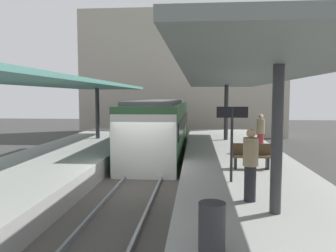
{
  "coord_description": "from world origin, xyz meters",
  "views": [
    {
      "loc": [
        2.11,
        -12.23,
        3.5
      ],
      "look_at": [
        0.59,
        5.81,
        1.94
      ],
      "focal_mm": 36.56,
      "sensor_mm": 36.0,
      "label": 1
    }
  ],
  "objects_px": {
    "passenger_mid_platform": "(250,164)",
    "passenger_near_bench": "(261,132)",
    "platform_bench": "(251,155)",
    "platform_sign": "(232,127)",
    "litter_bin": "(212,227)",
    "commuter_train": "(161,127)"
  },
  "relations": [
    {
      "from": "passenger_near_bench",
      "to": "platform_bench",
      "type": "bearing_deg",
      "value": -104.81
    },
    {
      "from": "platform_sign",
      "to": "litter_bin",
      "type": "xyz_separation_m",
      "value": [
        -0.76,
        -4.59,
        -1.22
      ]
    },
    {
      "from": "litter_bin",
      "to": "passenger_mid_platform",
      "type": "distance_m",
      "value": 2.98
    },
    {
      "from": "commuter_train",
      "to": "platform_sign",
      "type": "bearing_deg",
      "value": -72.5
    },
    {
      "from": "platform_sign",
      "to": "passenger_mid_platform",
      "type": "height_order",
      "value": "platform_sign"
    },
    {
      "from": "passenger_near_bench",
      "to": "platform_sign",
      "type": "bearing_deg",
      "value": -108.05
    },
    {
      "from": "litter_bin",
      "to": "passenger_near_bench",
      "type": "xyz_separation_m",
      "value": [
        2.64,
        10.36,
        0.49
      ]
    },
    {
      "from": "platform_bench",
      "to": "passenger_near_bench",
      "type": "distance_m",
      "value": 3.93
    },
    {
      "from": "commuter_train",
      "to": "platform_bench",
      "type": "distance_m",
      "value": 8.9
    },
    {
      "from": "platform_sign",
      "to": "passenger_mid_platform",
      "type": "bearing_deg",
      "value": -81.97
    },
    {
      "from": "platform_bench",
      "to": "passenger_near_bench",
      "type": "relative_size",
      "value": 0.82
    },
    {
      "from": "litter_bin",
      "to": "passenger_near_bench",
      "type": "bearing_deg",
      "value": 75.68
    },
    {
      "from": "platform_bench",
      "to": "passenger_near_bench",
      "type": "xyz_separation_m",
      "value": [
        1.0,
        3.78,
        0.42
      ]
    },
    {
      "from": "platform_sign",
      "to": "passenger_near_bench",
      "type": "distance_m",
      "value": 6.11
    },
    {
      "from": "platform_bench",
      "to": "litter_bin",
      "type": "height_order",
      "value": "platform_bench"
    },
    {
      "from": "passenger_mid_platform",
      "to": "passenger_near_bench",
      "type": "bearing_deg",
      "value": 77.98
    },
    {
      "from": "commuter_train",
      "to": "litter_bin",
      "type": "distance_m",
      "value": 14.71
    },
    {
      "from": "passenger_near_bench",
      "to": "passenger_mid_platform",
      "type": "height_order",
      "value": "passenger_mid_platform"
    },
    {
      "from": "platform_bench",
      "to": "passenger_mid_platform",
      "type": "relative_size",
      "value": 0.8
    },
    {
      "from": "passenger_near_bench",
      "to": "passenger_mid_platform",
      "type": "bearing_deg",
      "value": -102.02
    },
    {
      "from": "commuter_train",
      "to": "passenger_near_bench",
      "type": "relative_size",
      "value": 7.84
    },
    {
      "from": "commuter_train",
      "to": "platform_sign",
      "type": "relative_size",
      "value": 6.05
    }
  ]
}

